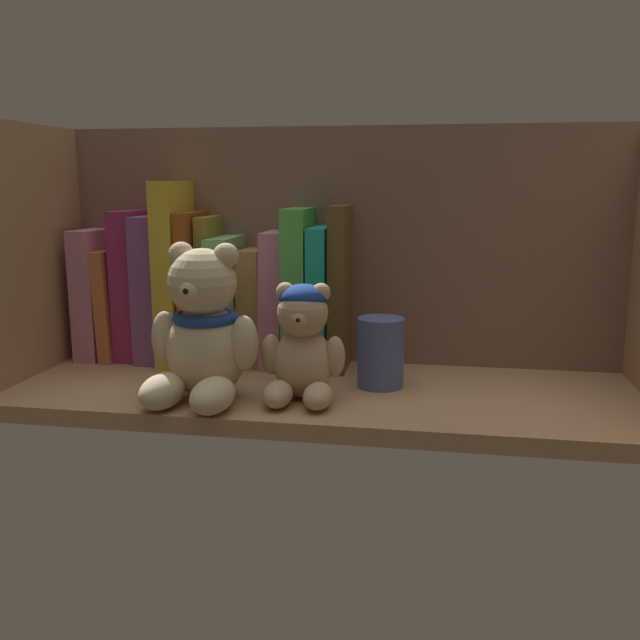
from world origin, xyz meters
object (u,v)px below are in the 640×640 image
Objects in this scene: book_8 at (256,306)px; book_10 at (301,287)px; book_0 at (99,293)px; book_9 at (278,298)px; book_1 at (118,303)px; book_2 at (135,284)px; book_7 at (233,299)px; book_11 at (323,296)px; book_6 at (214,289)px; pillar_candle at (381,352)px; book_3 at (159,287)px; teddy_bear_larger at (202,334)px; book_12 at (342,287)px; book_4 at (181,271)px; book_5 at (200,286)px; teddy_bear_smaller at (302,345)px.

book_10 is at bearing 0.00° from book_8.
book_0 and book_9 have the same top height.
book_1 is 3.83cm from book_2.
book_7 is at bearing 0.00° from book_0.
book_10 is (23.92, 0.00, 0.26)cm from book_2.
book_11 is at bearing 0.00° from book_9.
book_7 is 1.11× the size of book_8.
book_2 is 1.03× the size of book_6.
pillar_candle is at bearing -46.27° from book_11.
teddy_bear_larger is at bearing -54.66° from book_3.
book_1 is at bearing 180.00° from book_3.
teddy_bear_larger is 21.51cm from pillar_candle.
book_4 is at bearing 180.00° from book_12.
book_12 is at bearing 124.07° from pillar_candle.
book_0 is at bearing 140.84° from teddy_bear_larger.
book_3 is at bearing 180.00° from book_6.
book_5 is 28.15cm from pillar_candle.
pillar_candle is (41.05, -9.04, -4.77)cm from book_0.
book_3 is at bearing 180.00° from book_10.
teddy_bear_smaller is (29.94, -15.66, -1.27)cm from book_1.
book_2 is at bearing 0.00° from book_1.
book_1 is 23.49cm from book_9.
book_11 is at bearing 0.00° from book_3.
teddy_bear_smaller is at bearing -58.34° from book_8.
book_1 is 0.76× the size of book_3.
book_2 is 1.10× the size of book_11.
teddy_bear_smaller is (17.66, -15.66, -3.93)cm from book_5.
teddy_bear_smaller is (11.13, 1.94, -1.28)cm from teddy_bear_larger.
teddy_bear_smaller is (15.59, -15.66, -3.63)cm from book_6.
book_4 is 5.17cm from book_6.
book_12 reaches higher than book_7.
pillar_candle is at bearing -13.30° from book_1.
book_10 is at bearing 65.99° from teddy_bear_larger.
book_11 reaches higher than pillar_candle.
teddy_bear_larger is (21.61, -17.60, -1.37)cm from book_0.
book_5 reaches higher than pillar_candle.
book_5 is 2.43× the size of pillar_candle.
book_7 is 0.80× the size of book_12.
book_8 is (3.27, 0.00, -0.83)cm from book_7.
book_12 is (5.49, 0.00, 0.20)cm from book_10.
book_12 is (15.12, 0.00, 2.12)cm from book_7.
book_0 reaches higher than pillar_candle.
book_8 is at bearing 0.00° from book_0.
book_12 reaches higher than book_10.
book_5 is 1.10× the size of book_11.
book_6 is 12.31cm from book_10.
book_3 is 1.10× the size of book_9.
book_2 and book_5 have the same top height.
book_11 is at bearing 58.48° from teddy_bear_larger.
book_5 reaches higher than teddy_bear_smaller.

